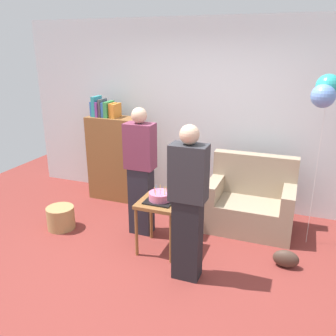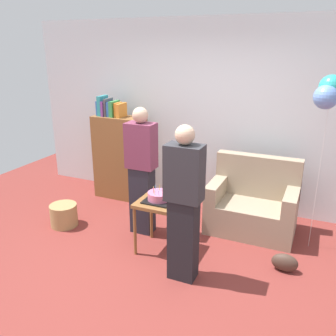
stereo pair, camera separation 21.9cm
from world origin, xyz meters
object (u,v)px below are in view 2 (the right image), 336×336
Objects in this scene: bookshelf at (120,155)px; wicker_basket at (64,215)px; couch at (253,205)px; person_blowing_candles at (142,171)px; person_holding_cake at (184,204)px; balloon_bunch at (329,92)px; birthday_cake at (159,197)px; handbag at (285,262)px; side_table at (159,209)px.

bookshelf reaches higher than wicker_basket.
wicker_basket is at bearing -158.30° from couch.
person_blowing_candles is 1.10m from person_holding_cake.
balloon_bunch is (0.71, -0.17, 1.51)m from couch.
balloon_bunch reaches higher than person_holding_cake.
birthday_cake is at bearing -44.55° from person_blowing_candles.
birthday_cake is 1.14× the size of handbag.
couch is 0.69× the size of bookshelf.
couch is at bearing 21.70° from wicker_basket.
person_holding_cake is 1.33m from handbag.
wicker_basket is 0.18× the size of balloon_bunch.
side_table is 1.49m from handbag.
wicker_basket is at bearing 179.26° from side_table.
bookshelf is at bearing -21.30° from person_holding_cake.
handbag is at bearing -129.20° from person_holding_cake.
birthday_cake is at bearing -173.58° from handbag.
side_table is 1.76× the size of wicker_basket.
person_blowing_candles is 1.96m from handbag.
wicker_basket is (-1.44, 0.02, -0.53)m from birthday_cake.
person_blowing_candles is (-0.39, 0.32, 0.15)m from birthday_cake.
handbag is (1.81, -0.16, -0.73)m from person_blowing_candles.
side_table is 1.49m from wicker_basket.
person_blowing_candles reaches higher than couch.
person_blowing_candles reaches higher than handbag.
person_blowing_candles is at bearing 140.77° from birthday_cake.
wicker_basket is (-0.19, -1.18, -0.54)m from bookshelf.
wicker_basket is at bearing -99.04° from bookshelf.
person_holding_cake is at bearing -108.50° from couch.
handbag is at bearing 6.42° from birthday_cake.
person_blowing_candles and person_holding_cake have the same top height.
handbag is at bearing -10.34° from person_blowing_candles.
couch is 1.68m from balloon_bunch.
side_table is 1.98× the size of birthday_cake.
balloon_bunch is at bearing 13.93° from wicker_basket.
person_holding_cake is 0.80× the size of balloon_bunch.
birthday_cake is at bearing -18.63° from person_holding_cake.
side_table is 0.31× the size of balloon_bunch.
person_blowing_candles is at bearing -45.58° from bookshelf.
bookshelf is 0.98× the size of person_holding_cake.
person_holding_cake is at bearing -40.14° from side_table.
wicker_basket is at bearing -166.07° from balloon_bunch.
person_holding_cake is at bearing -11.97° from wicker_basket.
handbag is at bearing 2.83° from wicker_basket.
handbag is at bearing -107.13° from balloon_bunch.
bookshelf reaches higher than birthday_cake.
balloon_bunch is (3.04, 0.75, 1.70)m from wicker_basket.
person_blowing_candles is 0.80× the size of balloon_bunch.
side_table is (1.25, -1.19, -0.15)m from bookshelf.
wicker_basket is 1.29× the size of handbag.
balloon_bunch is at bearing -13.74° from couch.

